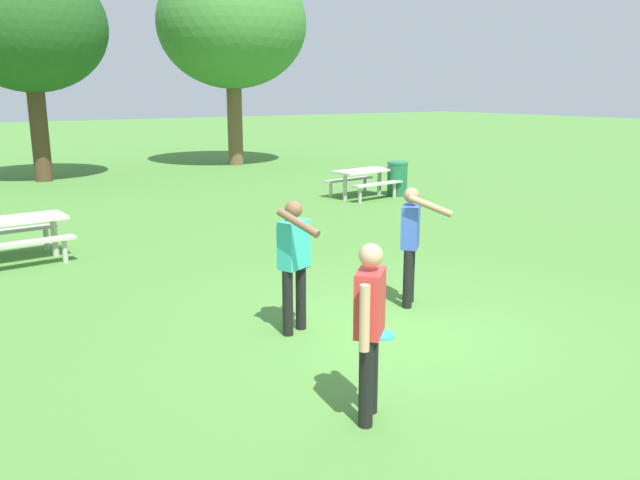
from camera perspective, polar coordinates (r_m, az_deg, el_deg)
ground_plane at (r=8.06m, az=6.78°, el=-7.92°), size 120.00×120.00×0.00m
person_thrower at (r=8.69m, az=8.20°, el=0.24°), size 0.47×0.84×1.64m
person_catcher at (r=5.60m, az=4.49°, el=-7.25°), size 0.47×0.44×1.64m
person_bystander at (r=7.61m, az=-2.28°, el=-1.50°), size 0.58×0.80×1.64m
frisbee at (r=7.80m, az=5.69°, el=-8.53°), size 0.29×0.29×0.03m
picnic_table_near at (r=12.10m, az=-25.87°, el=0.80°), size 1.79×1.53×0.77m
picnic_table_far at (r=17.61m, az=3.86°, el=5.65°), size 1.86×1.62×0.77m
trash_can_beside_table at (r=18.05m, az=6.96°, el=5.52°), size 0.59×0.59×0.96m
tree_broad_center at (r=22.64m, az=-24.70°, el=16.97°), size 4.74×4.74×6.85m
tree_far_right at (r=25.68m, az=-7.92°, el=18.63°), size 5.68×5.68×7.77m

